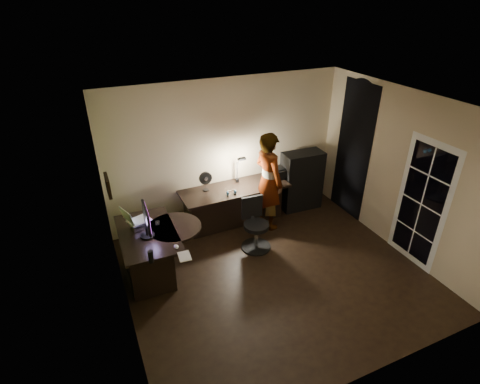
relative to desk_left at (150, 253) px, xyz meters
name	(u,v)px	position (x,y,z in m)	size (l,w,h in m)	color
floor	(275,274)	(1.78, -0.82, -0.39)	(4.50, 4.00, 0.01)	black
ceiling	(285,107)	(1.78, -0.82, 2.32)	(4.50, 4.00, 0.01)	silver
wall_back	(226,151)	(1.78, 1.18, 0.96)	(4.50, 0.01, 2.70)	#C0AD89
wall_front	(379,292)	(1.78, -2.83, 0.96)	(4.50, 0.01, 2.70)	#C0AD89
wall_left	(116,239)	(-0.48, -0.82, 0.96)	(0.01, 4.00, 2.70)	#C0AD89
wall_right	(400,173)	(4.03, -0.82, 0.96)	(0.01, 4.00, 2.70)	#C0AD89
green_wall_overlay	(118,238)	(-0.46, -0.82, 0.96)	(0.00, 4.00, 2.70)	#4E6225
arched_doorway	(353,151)	(4.02, 0.33, 0.91)	(0.01, 0.90, 2.60)	black
french_door	(421,204)	(4.02, -1.37, 0.66)	(0.02, 0.92, 2.10)	white
framed_picture	(108,186)	(-0.44, -0.37, 1.46)	(0.04, 0.30, 0.25)	black
desk_left	(150,253)	(0.00, 0.00, 0.00)	(0.83, 1.35, 0.78)	black
desk_right	(235,206)	(1.78, 0.81, -0.01)	(2.04, 0.71, 0.76)	black
cabinet	(301,181)	(3.25, 0.83, 0.21)	(0.81, 0.40, 1.21)	black
laptop_stand	(139,224)	(-0.07, 0.18, 0.46)	(0.25, 0.21, 0.11)	silver
laptop	(138,214)	(-0.07, 0.18, 0.63)	(0.35, 0.32, 0.24)	silver
monitor	(146,226)	(-0.02, -0.10, 0.58)	(0.11, 0.53, 0.35)	black
mouse	(176,247)	(0.29, -0.56, 0.42)	(0.07, 0.10, 0.04)	silver
phone	(157,223)	(0.20, 0.17, 0.41)	(0.06, 0.13, 0.01)	black
pen	(147,236)	(-0.03, -0.12, 0.41)	(0.01, 0.14, 0.01)	black
speaker	(151,257)	(-0.09, -0.73, 0.50)	(0.07, 0.07, 0.18)	black
notepad	(184,256)	(0.34, -0.80, 0.41)	(0.16, 0.23, 0.01)	silver
desk_fan	(205,181)	(1.26, 0.93, 0.56)	(0.24, 0.13, 0.36)	black
headphones	(231,192)	(1.62, 0.60, 0.43)	(0.19, 0.08, 0.09)	#23557A
printer	(280,172)	(2.78, 0.89, 0.47)	(0.42, 0.33, 0.19)	black
desk_lamp	(237,167)	(1.92, 1.01, 0.68)	(0.15, 0.27, 0.60)	black
office_chair	(256,226)	(1.80, -0.07, 0.07)	(0.51, 0.51, 0.92)	black
person	(268,181)	(2.32, 0.51, 0.54)	(0.66, 0.44, 1.86)	#D8A88C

